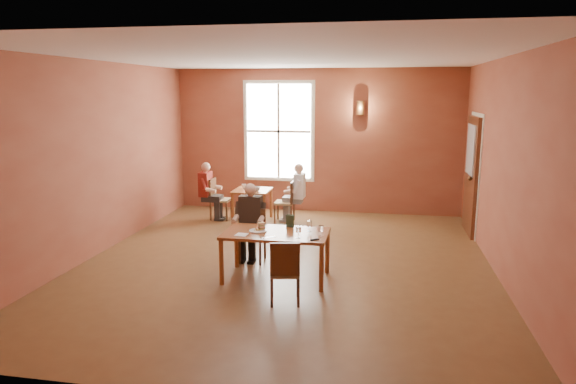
% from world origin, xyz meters
% --- Properties ---
extents(ground, '(6.00, 7.00, 0.01)m').
position_xyz_m(ground, '(0.00, 0.00, 0.00)').
color(ground, brown).
rests_on(ground, ground).
extents(wall_back, '(6.00, 0.04, 3.00)m').
position_xyz_m(wall_back, '(0.00, 3.50, 1.50)').
color(wall_back, brown).
rests_on(wall_back, ground).
extents(wall_front, '(6.00, 0.04, 3.00)m').
position_xyz_m(wall_front, '(0.00, -3.50, 1.50)').
color(wall_front, brown).
rests_on(wall_front, ground).
extents(wall_left, '(0.04, 7.00, 3.00)m').
position_xyz_m(wall_left, '(-3.00, 0.00, 1.50)').
color(wall_left, brown).
rests_on(wall_left, ground).
extents(wall_right, '(0.04, 7.00, 3.00)m').
position_xyz_m(wall_right, '(3.00, 0.00, 1.50)').
color(wall_right, brown).
rests_on(wall_right, ground).
extents(ceiling, '(6.00, 7.00, 0.04)m').
position_xyz_m(ceiling, '(0.00, 0.00, 3.00)').
color(ceiling, white).
rests_on(ceiling, wall_back).
extents(window, '(1.36, 0.10, 1.96)m').
position_xyz_m(window, '(-0.80, 3.45, 1.70)').
color(window, white).
rests_on(window, wall_back).
extents(door, '(0.12, 1.04, 2.10)m').
position_xyz_m(door, '(2.94, 2.30, 1.05)').
color(door, maroon).
rests_on(door, ground).
extents(wall_sconce, '(0.16, 0.16, 0.28)m').
position_xyz_m(wall_sconce, '(0.90, 3.40, 2.20)').
color(wall_sconce, brown).
rests_on(wall_sconce, wall_back).
extents(main_table, '(1.41, 0.79, 0.66)m').
position_xyz_m(main_table, '(-0.01, -0.65, 0.33)').
color(main_table, brown).
rests_on(main_table, ground).
extents(chair_diner_main, '(0.35, 0.35, 0.78)m').
position_xyz_m(chair_diner_main, '(-0.51, 0.00, 0.39)').
color(chair_diner_main, '#4C2F14').
rests_on(chair_diner_main, ground).
extents(diner_main, '(0.45, 0.45, 1.12)m').
position_xyz_m(diner_main, '(-0.51, -0.03, 0.56)').
color(diner_main, '#3C231B').
rests_on(diner_main, ground).
extents(chair_empty, '(0.41, 0.41, 0.80)m').
position_xyz_m(chair_empty, '(0.26, -1.41, 0.40)').
color(chair_empty, '#4F3115').
rests_on(chair_empty, ground).
extents(plate_food, '(0.25, 0.25, 0.03)m').
position_xyz_m(plate_food, '(-0.26, -0.65, 0.68)').
color(plate_food, beige).
rests_on(plate_food, main_table).
extents(sandwich, '(0.11, 0.11, 0.10)m').
position_xyz_m(sandwich, '(-0.22, -0.61, 0.71)').
color(sandwich, '#DEAB67').
rests_on(sandwich, main_table).
extents(goblet_a, '(0.08, 0.08, 0.17)m').
position_xyz_m(goblet_a, '(0.43, -0.54, 0.74)').
color(goblet_a, white).
rests_on(goblet_a, main_table).
extents(goblet_b, '(0.09, 0.09, 0.16)m').
position_xyz_m(goblet_b, '(0.61, -0.75, 0.74)').
color(goblet_b, white).
rests_on(goblet_b, main_table).
extents(goblet_c, '(0.07, 0.07, 0.17)m').
position_xyz_m(goblet_c, '(0.33, -0.86, 0.74)').
color(goblet_c, white).
rests_on(goblet_c, main_table).
extents(menu_stand, '(0.11, 0.07, 0.18)m').
position_xyz_m(menu_stand, '(0.13, -0.36, 0.75)').
color(menu_stand, '#273F2B').
rests_on(menu_stand, main_table).
extents(knife, '(0.16, 0.11, 0.00)m').
position_xyz_m(knife, '(-0.05, -0.92, 0.66)').
color(knife, white).
rests_on(knife, main_table).
extents(napkin, '(0.17, 0.17, 0.01)m').
position_xyz_m(napkin, '(-0.43, -0.86, 0.66)').
color(napkin, white).
rests_on(napkin, main_table).
extents(sunglasses, '(0.12, 0.10, 0.01)m').
position_xyz_m(sunglasses, '(0.55, -0.92, 0.67)').
color(sunglasses, black).
rests_on(sunglasses, main_table).
extents(second_table, '(0.71, 0.71, 0.62)m').
position_xyz_m(second_table, '(-1.14, 2.45, 0.31)').
color(second_table, brown).
rests_on(second_table, ground).
extents(chair_diner_white, '(0.36, 0.36, 0.81)m').
position_xyz_m(chair_diner_white, '(-0.49, 2.45, 0.41)').
color(chair_diner_white, '#4F2D14').
rests_on(chair_diner_white, ground).
extents(diner_white, '(0.44, 0.44, 1.11)m').
position_xyz_m(diner_white, '(-0.46, 2.45, 0.56)').
color(diner_white, white).
rests_on(diner_white, ground).
extents(chair_diner_maroon, '(0.36, 0.36, 0.82)m').
position_xyz_m(chair_diner_maroon, '(-1.79, 2.45, 0.41)').
color(chair_diner_maroon, brown).
rests_on(chair_diner_maroon, ground).
extents(diner_maroon, '(0.45, 0.45, 1.11)m').
position_xyz_m(diner_maroon, '(-1.82, 2.45, 0.56)').
color(diner_maroon, maroon).
rests_on(diner_maroon, ground).
extents(cup_a, '(0.15, 0.15, 0.09)m').
position_xyz_m(cup_a, '(-1.01, 2.32, 0.67)').
color(cup_a, silver).
rests_on(cup_a, second_table).
extents(cup_b, '(0.10, 0.10, 0.09)m').
position_xyz_m(cup_b, '(-1.34, 2.56, 0.67)').
color(cup_b, white).
rests_on(cup_b, second_table).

